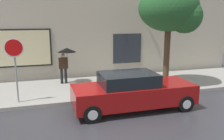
% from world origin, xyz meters
% --- Properties ---
extents(ground_plane, '(60.00, 60.00, 0.00)m').
position_xyz_m(ground_plane, '(0.00, 0.00, 0.00)').
color(ground_plane, '#333338').
extents(sidewalk, '(20.00, 4.00, 0.15)m').
position_xyz_m(sidewalk, '(0.00, 3.00, 0.07)').
color(sidewalk, gray).
rests_on(sidewalk, ground).
extents(building_facade, '(20.00, 0.67, 7.00)m').
position_xyz_m(building_facade, '(-0.02, 5.50, 3.48)').
color(building_facade, '#B2A893').
rests_on(building_facade, ground).
extents(parked_car, '(4.75, 1.84, 1.48)m').
position_xyz_m(parked_car, '(1.13, -0.14, 0.73)').
color(parked_car, maroon).
rests_on(parked_car, ground).
extents(fire_hydrant, '(0.30, 0.44, 0.79)m').
position_xyz_m(fire_hydrant, '(0.73, 1.91, 0.54)').
color(fire_hydrant, red).
rests_on(fire_hydrant, sidewalk).
extents(pedestrian_with_umbrella, '(0.97, 0.97, 1.88)m').
position_xyz_m(pedestrian_with_umbrella, '(-1.00, 3.97, 1.64)').
color(pedestrian_with_umbrella, black).
rests_on(pedestrian_with_umbrella, sidewalk).
extents(street_tree, '(3.03, 2.58, 4.99)m').
position_xyz_m(street_tree, '(4.02, 2.16, 3.90)').
color(street_tree, '#4C3823').
rests_on(street_tree, sidewalk).
extents(stop_sign, '(0.76, 0.10, 2.63)m').
position_xyz_m(stop_sign, '(-3.22, 1.53, 2.01)').
color(stop_sign, gray).
rests_on(stop_sign, sidewalk).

